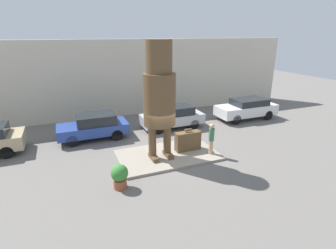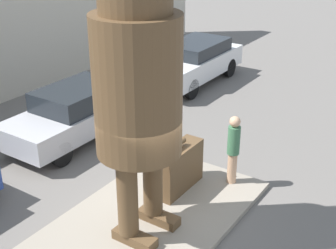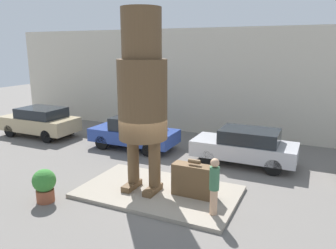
{
  "view_description": "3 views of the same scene",
  "coord_description": "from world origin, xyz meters",
  "px_view_note": "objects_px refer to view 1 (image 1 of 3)",
  "views": [
    {
      "loc": [
        -4.63,
        -11.46,
        6.08
      ],
      "look_at": [
        -0.02,
        -0.07,
        1.78
      ],
      "focal_mm": 28.0,
      "sensor_mm": 36.0,
      "label": 1
    },
    {
      "loc": [
        -6.42,
        -4.71,
        5.83
      ],
      "look_at": [
        0.6,
        -0.02,
        1.96
      ],
      "focal_mm": 50.0,
      "sensor_mm": 36.0,
      "label": 2
    },
    {
      "loc": [
        4.47,
        -8.9,
        4.69
      ],
      "look_at": [
        0.29,
        0.1,
        2.34
      ],
      "focal_mm": 35.0,
      "sensor_mm": 36.0,
      "label": 3
    }
  ],
  "objects_px": {
    "statue_figure": "(159,92)",
    "parked_car_white": "(247,108)",
    "parked_car_silver": "(173,116)",
    "planter_pot": "(120,175)",
    "parked_car_blue": "(94,126)",
    "tourist": "(211,137)",
    "giant_suitcase": "(188,141)"
  },
  "relations": [
    {
      "from": "statue_figure",
      "to": "tourist",
      "type": "xyz_separation_m",
      "value": [
        2.58,
        -0.66,
        -2.44
      ]
    },
    {
      "from": "parked_car_blue",
      "to": "tourist",
      "type": "bearing_deg",
      "value": 138.36
    },
    {
      "from": "giant_suitcase",
      "to": "parked_car_white",
      "type": "height_order",
      "value": "parked_car_white"
    },
    {
      "from": "statue_figure",
      "to": "tourist",
      "type": "bearing_deg",
      "value": -14.26
    },
    {
      "from": "giant_suitcase",
      "to": "parked_car_blue",
      "type": "relative_size",
      "value": 0.34
    },
    {
      "from": "giant_suitcase",
      "to": "tourist",
      "type": "xyz_separation_m",
      "value": [
        0.91,
        -0.87,
        0.38
      ]
    },
    {
      "from": "statue_figure",
      "to": "planter_pot",
      "type": "xyz_separation_m",
      "value": [
        -2.46,
        -1.88,
        -2.89
      ]
    },
    {
      "from": "tourist",
      "to": "parked_car_white",
      "type": "distance_m",
      "value": 7.23
    },
    {
      "from": "tourist",
      "to": "parked_car_blue",
      "type": "relative_size",
      "value": 0.4
    },
    {
      "from": "parked_car_white",
      "to": "parked_car_silver",
      "type": "bearing_deg",
      "value": -2.78
    },
    {
      "from": "parked_car_silver",
      "to": "parked_car_white",
      "type": "relative_size",
      "value": 0.91
    },
    {
      "from": "statue_figure",
      "to": "parked_car_white",
      "type": "xyz_separation_m",
      "value": [
        8.28,
        3.79,
        -2.63
      ]
    },
    {
      "from": "parked_car_silver",
      "to": "planter_pot",
      "type": "distance_m",
      "value": 7.71
    },
    {
      "from": "tourist",
      "to": "parked_car_white",
      "type": "xyz_separation_m",
      "value": [
        5.7,
        4.44,
        -0.19
      ]
    },
    {
      "from": "parked_car_silver",
      "to": "planter_pot",
      "type": "xyz_separation_m",
      "value": [
        -4.9,
        -5.95,
        -0.21
      ]
    },
    {
      "from": "parked_car_silver",
      "to": "tourist",
      "type": "bearing_deg",
      "value": 91.59
    },
    {
      "from": "statue_figure",
      "to": "parked_car_blue",
      "type": "distance_m",
      "value": 5.56
    },
    {
      "from": "parked_car_silver",
      "to": "statue_figure",
      "type": "bearing_deg",
      "value": 59.01
    },
    {
      "from": "tourist",
      "to": "planter_pot",
      "type": "relative_size",
      "value": 1.56
    },
    {
      "from": "parked_car_blue",
      "to": "parked_car_white",
      "type": "xyz_separation_m",
      "value": [
        11.0,
        -0.27,
        0.02
      ]
    },
    {
      "from": "parked_car_silver",
      "to": "planter_pot",
      "type": "bearing_deg",
      "value": 50.51
    },
    {
      "from": "tourist",
      "to": "parked_car_blue",
      "type": "xyz_separation_m",
      "value": [
        -5.3,
        4.71,
        -0.22
      ]
    },
    {
      "from": "tourist",
      "to": "parked_car_silver",
      "type": "height_order",
      "value": "tourist"
    },
    {
      "from": "tourist",
      "to": "parked_car_white",
      "type": "height_order",
      "value": "tourist"
    },
    {
      "from": "parked_car_blue",
      "to": "parked_car_white",
      "type": "distance_m",
      "value": 11.01
    },
    {
      "from": "statue_figure",
      "to": "parked_car_silver",
      "type": "distance_m",
      "value": 5.45
    },
    {
      "from": "parked_car_blue",
      "to": "parked_car_white",
      "type": "bearing_deg",
      "value": 178.59
    },
    {
      "from": "giant_suitcase",
      "to": "tourist",
      "type": "relative_size",
      "value": 0.84
    },
    {
      "from": "tourist",
      "to": "parked_car_blue",
      "type": "bearing_deg",
      "value": 138.36
    },
    {
      "from": "statue_figure",
      "to": "parked_car_silver",
      "type": "height_order",
      "value": "statue_figure"
    },
    {
      "from": "parked_car_white",
      "to": "planter_pot",
      "type": "bearing_deg",
      "value": 27.84
    },
    {
      "from": "giant_suitcase",
      "to": "parked_car_silver",
      "type": "height_order",
      "value": "parked_car_silver"
    }
  ]
}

